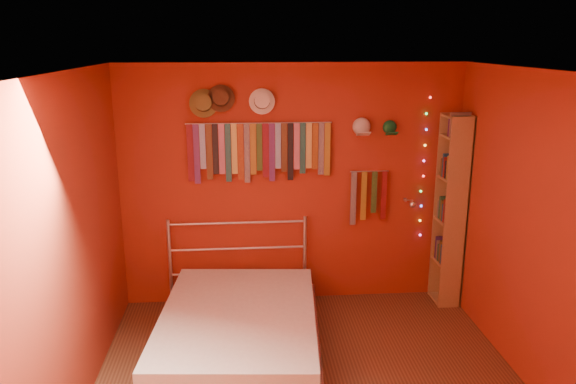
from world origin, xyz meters
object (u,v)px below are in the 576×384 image
object	(u,v)px
bookshelf	(454,210)
bed	(239,331)
tie_rack	(258,149)
reading_lamp	(411,204)

from	to	relation	value
bookshelf	bed	world-z (taller)	bookshelf
tie_rack	bed	world-z (taller)	tie_rack
tie_rack	bed	bearing A→B (deg)	-102.56
tie_rack	bookshelf	xyz separation A→B (m)	(2.00, -0.16, -0.64)
tie_rack	bookshelf	bearing A→B (deg)	-4.43
reading_lamp	bookshelf	world-z (taller)	bookshelf
bookshelf	bed	size ratio (longest dim) A/B	0.99
bed	bookshelf	bearing A→B (deg)	26.34
reading_lamp	tie_rack	bearing A→B (deg)	173.90
tie_rack	reading_lamp	bearing A→B (deg)	-6.10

